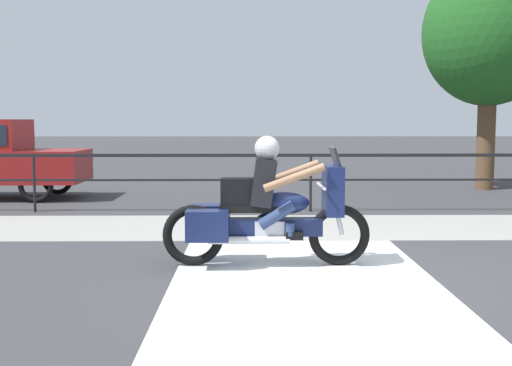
# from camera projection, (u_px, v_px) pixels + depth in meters

# --- Properties ---
(ground_plane) EXTENTS (120.00, 120.00, 0.00)m
(ground_plane) POSITION_uv_depth(u_px,v_px,m) (357.00, 280.00, 6.82)
(ground_plane) COLOR #38383A
(sidewalk_band) EXTENTS (44.00, 2.40, 0.01)m
(sidewalk_band) POSITION_uv_depth(u_px,v_px,m) (321.00, 227.00, 10.20)
(sidewalk_band) COLOR #99968E
(sidewalk_band) RESTS_ON ground
(crosswalk_band) EXTENTS (2.81, 6.00, 0.01)m
(crosswalk_band) POSITION_uv_depth(u_px,v_px,m) (305.00, 285.00, 6.61)
(crosswalk_band) COLOR silver
(crosswalk_band) RESTS_ON ground
(fence_railing) EXTENTS (36.00, 0.05, 1.08)m
(fence_railing) POSITION_uv_depth(u_px,v_px,m) (311.00, 166.00, 11.83)
(fence_railing) COLOR black
(fence_railing) RESTS_ON ground
(motorcycle) EXTENTS (2.42, 0.76, 1.52)m
(motorcycle) POSITION_uv_depth(u_px,v_px,m) (265.00, 209.00, 7.45)
(motorcycle) COLOR black
(motorcycle) RESTS_ON ground
(tree_behind_sign) EXTENTS (3.19, 3.19, 5.54)m
(tree_behind_sign) POSITION_uv_depth(u_px,v_px,m) (490.00, 34.00, 15.39)
(tree_behind_sign) COLOR brown
(tree_behind_sign) RESTS_ON ground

